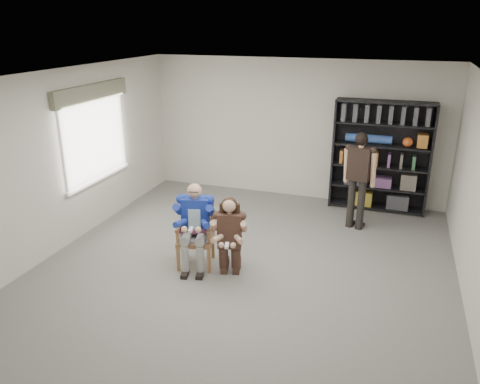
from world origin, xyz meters
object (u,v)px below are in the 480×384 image
(standing_man, at_px, (358,182))
(armchair, at_px, (195,234))
(bookshelf, at_px, (381,157))
(seated_man, at_px, (195,225))
(kneeling_woman, at_px, (230,238))

(standing_man, bearing_deg, armchair, -119.96)
(bookshelf, relative_size, standing_man, 1.22)
(bookshelf, bearing_deg, seated_man, -127.21)
(armchair, xyz_separation_m, standing_man, (2.12, 2.13, 0.37))
(kneeling_woman, xyz_separation_m, standing_man, (1.54, 2.25, 0.27))
(bookshelf, bearing_deg, kneeling_woman, -119.10)
(seated_man, relative_size, standing_man, 0.75)
(seated_man, bearing_deg, armchair, 0.00)
(armchair, xyz_separation_m, bookshelf, (2.42, 3.19, 0.55))
(kneeling_woman, bearing_deg, seated_man, 154.04)
(seated_man, xyz_separation_m, standing_man, (2.12, 2.13, 0.22))
(kneeling_woman, height_order, bookshelf, bookshelf)
(armchair, bearing_deg, seated_man, 0.00)
(seated_man, distance_m, kneeling_woman, 0.59)
(armchair, height_order, kneeling_woman, kneeling_woman)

